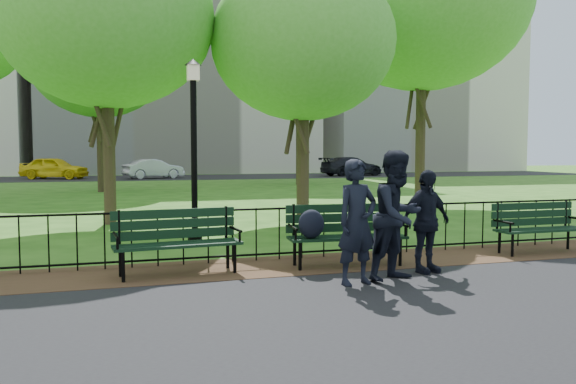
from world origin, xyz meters
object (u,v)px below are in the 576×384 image
object	(u,v)px
person_mid	(398,216)
park_bench_left_a	(177,234)
park_bench_right_a	(538,222)
taxi	(54,168)
sedan_dark	(352,166)
lamppost	(194,144)
sedan_silver	(154,169)
person_left	(357,222)
tree_far_e	(299,68)
tree_near_e	(303,42)
person_right	(426,221)
tree_near_w	(106,16)
tree_far_c	(98,59)
park_bench_main	(332,226)

from	to	relation	value
person_mid	park_bench_left_a	bearing A→B (deg)	134.26
park_bench_right_a	taxi	bearing A→B (deg)	109.18
park_bench_right_a	sedan_dark	world-z (taller)	sedan_dark
lamppost	sedan_silver	xyz separation A→B (m)	(0.86, 29.29, -1.29)
person_left	person_mid	size ratio (longest dim) A/B	0.93
sedan_silver	park_bench_left_a	bearing A→B (deg)	158.23
tree_far_e	taxi	bearing A→B (deg)	141.80
tree_near_e	taxi	world-z (taller)	tree_near_e
park_bench_left_a	sedan_dark	xyz separation A→B (m)	(16.73, 32.54, 0.15)
sedan_silver	tree_far_e	bearing A→B (deg)	-161.61
lamppost	person_right	bearing A→B (deg)	-51.27
park_bench_right_a	tree_far_e	size ratio (longest dim) A/B	0.18
park_bench_left_a	taxi	xyz separation A→B (m)	(-5.13, 33.36, 0.18)
sedan_silver	sedan_dark	distance (m)	15.26
person_mid	sedan_dark	size ratio (longest dim) A/B	0.36
park_bench_right_a	person_right	xyz separation A→B (m)	(-2.84, -0.94, 0.22)
person_mid	taxi	size ratio (longest dim) A/B	0.41
tree_near_w	person_left	world-z (taller)	tree_near_w
tree_near_w	sedan_dark	size ratio (longest dim) A/B	1.47
tree_far_e	tree_far_c	bearing A→B (deg)	-163.00
person_mid	taxi	bearing A→B (deg)	81.39
park_bench_right_a	person_left	xyz separation A→B (m)	(-4.14, -1.35, 0.31)
lamppost	sedan_silver	distance (m)	29.33
park_bench_main	tree_near_w	distance (m)	8.78
park_bench_left_a	sedan_silver	world-z (taller)	sedan_silver
tree_near_e	tree_far_e	bearing A→B (deg)	72.63
person_right	sedan_silver	world-z (taller)	person_right
park_bench_left_a	tree_far_c	xyz separation A→B (m)	(-1.63, 18.96, 5.51)
park_bench_right_a	taxi	world-z (taller)	taxi
tree_far_c	taxi	size ratio (longest dim) A/B	1.95
park_bench_left_a	person_left	size ratio (longest dim) A/B	1.11
person_right	park_bench_right_a	bearing A→B (deg)	4.71
park_bench_right_a	tree_far_c	distance (m)	21.37
park_bench_main	lamppost	world-z (taller)	lamppost
park_bench_left_a	taxi	size ratio (longest dim) A/B	0.42
park_bench_main	tree_far_e	world-z (taller)	tree_far_e
park_bench_right_a	tree_far_e	distance (m)	23.21
park_bench_main	person_right	world-z (taller)	person_right
tree_near_e	person_right	xyz separation A→B (m)	(-0.34, -6.96, -3.96)
person_right	sedan_dark	xyz separation A→B (m)	(13.13, 33.51, -0.04)
lamppost	sedan_dark	size ratio (longest dim) A/B	0.72
tree_near_e	taxi	distance (m)	29.11
lamppost	tree_far_c	bearing A→B (deg)	97.89
lamppost	tree_far_c	xyz separation A→B (m)	(-2.25, 16.21, 4.13)
park_bench_main	tree_near_w	size ratio (longest dim) A/B	0.26
tree_near_e	sedan_silver	distance (m)	26.48
park_bench_left_a	lamppost	size ratio (longest dim) A/B	0.52
sedan_silver	person_left	bearing A→B (deg)	162.29
tree_far_c	taxi	distance (m)	15.75
lamppost	sedan_dark	distance (m)	33.89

